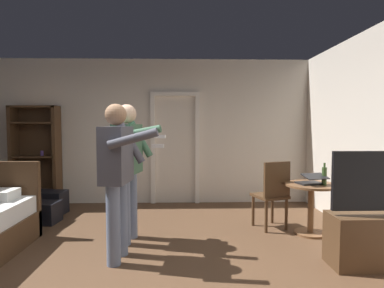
{
  "coord_description": "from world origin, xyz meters",
  "views": [
    {
      "loc": [
        0.68,
        -3.15,
        1.51
      ],
      "look_at": [
        0.79,
        0.55,
        1.29
      ],
      "focal_mm": 29.76,
      "sensor_mm": 36.0,
      "label": 1
    }
  ],
  "objects": [
    {
      "name": "ground_plane",
      "position": [
        0.0,
        0.0,
        0.0
      ],
      "size": [
        6.77,
        6.77,
        0.0
      ],
      "primitive_type": "plane",
      "color": "brown"
    },
    {
      "name": "wall_back",
      "position": [
        0.0,
        3.0,
        1.37
      ],
      "size": [
        6.39,
        0.12,
        2.75
      ],
      "primitive_type": "cube",
      "color": "silver",
      "rests_on": "ground_plane"
    },
    {
      "name": "doorway_frame",
      "position": [
        0.53,
        2.92,
        1.22
      ],
      "size": [
        0.93,
        0.08,
        2.13
      ],
      "color": "white",
      "rests_on": "ground_plane"
    },
    {
      "name": "bookshelf",
      "position": [
        -2.03,
        2.78,
        1.0
      ],
      "size": [
        0.84,
        0.32,
        1.85
      ],
      "color": "#4C331E",
      "rests_on": "ground_plane"
    },
    {
      "name": "tv_flatscreen",
      "position": [
        2.78,
        0.11,
        0.37
      ],
      "size": [
        1.08,
        0.4,
        1.24
      ],
      "color": "#4C331E",
      "rests_on": "ground_plane"
    },
    {
      "name": "side_table",
      "position": [
        2.44,
        1.12,
        0.48
      ],
      "size": [
        0.7,
        0.7,
        0.7
      ],
      "color": "brown",
      "rests_on": "ground_plane"
    },
    {
      "name": "laptop",
      "position": [
        2.42,
        1.07,
        0.75
      ],
      "size": [
        0.39,
        0.4,
        0.15
      ],
      "color": "black",
      "rests_on": "side_table"
    },
    {
      "name": "bottle_on_table",
      "position": [
        2.58,
        1.04,
        0.83
      ],
      "size": [
        0.06,
        0.06,
        0.3
      ],
      "color": "#3C5529",
      "rests_on": "side_table"
    },
    {
      "name": "wooden_chair",
      "position": [
        1.97,
        1.33,
        0.54
      ],
      "size": [
        0.54,
        0.54,
        0.99
      ],
      "color": "#4C331E",
      "rests_on": "ground_plane"
    },
    {
      "name": "person_blue_shirt",
      "position": [
        -0.04,
        0.35,
        1.02
      ],
      "size": [
        0.7,
        0.69,
        1.74
      ],
      "color": "slate",
      "rests_on": "ground_plane"
    },
    {
      "name": "person_striped_shirt",
      "position": [
        -0.02,
        0.92,
        1.03
      ],
      "size": [
        0.68,
        0.7,
        1.77
      ],
      "color": "slate",
      "rests_on": "ground_plane"
    },
    {
      "name": "suitcase_dark",
      "position": [
        -1.55,
        1.74,
        0.16
      ],
      "size": [
        0.65,
        0.42,
        0.32
      ],
      "primitive_type": "cube",
      "rotation": [
        0.0,
        0.0,
        -0.1
      ],
      "color": "black",
      "rests_on": "ground_plane"
    },
    {
      "name": "suitcase_small",
      "position": [
        -1.59,
        2.23,
        0.19
      ],
      "size": [
        0.58,
        0.41,
        0.39
      ],
      "primitive_type": "cube",
      "rotation": [
        0.0,
        0.0,
        -0.12
      ],
      "color": "black",
      "rests_on": "ground_plane"
    }
  ]
}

